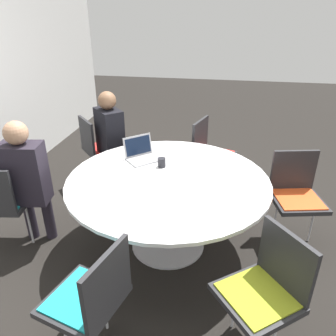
{
  "coord_description": "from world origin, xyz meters",
  "views": [
    {
      "loc": [
        -2.45,
        -0.44,
        2.06
      ],
      "look_at": [
        0.0,
        0.0,
        0.82
      ],
      "focal_mm": 35.0,
      "sensor_mm": 36.0,
      "label": 1
    }
  ],
  "objects_px": {
    "laptop": "(141,154)",
    "chair_4": "(296,191)",
    "coffee_cup": "(162,162)",
    "chair_0": "(98,145)",
    "person_1": "(26,176)",
    "person_0": "(111,135)",
    "chair_2": "(92,295)",
    "chair_3": "(266,286)",
    "chair_5": "(210,150)"
  },
  "relations": [
    {
      "from": "person_1",
      "to": "laptop",
      "type": "xyz_separation_m",
      "value": [
        0.53,
        -0.91,
        0.05
      ]
    },
    {
      "from": "chair_0",
      "to": "chair_3",
      "type": "relative_size",
      "value": 1.0
    },
    {
      "from": "chair_5",
      "to": "person_1",
      "type": "relative_size",
      "value": 0.71
    },
    {
      "from": "chair_0",
      "to": "person_1",
      "type": "xyz_separation_m",
      "value": [
        -1.22,
        0.18,
        0.19
      ]
    },
    {
      "from": "chair_0",
      "to": "person_1",
      "type": "distance_m",
      "value": 1.25
    },
    {
      "from": "chair_3",
      "to": "chair_5",
      "type": "height_order",
      "value": "same"
    },
    {
      "from": "chair_2",
      "to": "chair_3",
      "type": "distance_m",
      "value": 1.05
    },
    {
      "from": "chair_5",
      "to": "person_0",
      "type": "xyz_separation_m",
      "value": [
        -0.22,
        1.13,
        0.19
      ]
    },
    {
      "from": "chair_2",
      "to": "coffee_cup",
      "type": "relative_size",
      "value": 10.08
    },
    {
      "from": "chair_4",
      "to": "chair_5",
      "type": "xyz_separation_m",
      "value": [
        0.83,
        0.85,
        0.0
      ]
    },
    {
      "from": "chair_0",
      "to": "person_0",
      "type": "xyz_separation_m",
      "value": [
        -0.12,
        -0.22,
        0.19
      ]
    },
    {
      "from": "chair_3",
      "to": "chair_5",
      "type": "xyz_separation_m",
      "value": [
        2.05,
        0.47,
        0.0
      ]
    },
    {
      "from": "chair_5",
      "to": "laptop",
      "type": "distance_m",
      "value": 1.04
    },
    {
      "from": "chair_2",
      "to": "coffee_cup",
      "type": "height_order",
      "value": "chair_2"
    },
    {
      "from": "chair_5",
      "to": "person_1",
      "type": "distance_m",
      "value": 2.03
    },
    {
      "from": "chair_3",
      "to": "chair_4",
      "type": "bearing_deg",
      "value": -54.05
    },
    {
      "from": "person_0",
      "to": "coffee_cup",
      "type": "relative_size",
      "value": 14.1
    },
    {
      "from": "laptop",
      "to": "chair_3",
      "type": "bearing_deg",
      "value": -91.53
    },
    {
      "from": "chair_0",
      "to": "chair_3",
      "type": "bearing_deg",
      "value": 0.49
    },
    {
      "from": "chair_2",
      "to": "chair_3",
      "type": "relative_size",
      "value": 1.0
    },
    {
      "from": "chair_0",
      "to": "chair_2",
      "type": "distance_m",
      "value": 2.35
    },
    {
      "from": "chair_5",
      "to": "person_0",
      "type": "bearing_deg",
      "value": -61.15
    },
    {
      "from": "chair_5",
      "to": "coffee_cup",
      "type": "xyz_separation_m",
      "value": [
        -0.93,
        0.39,
        0.23
      ]
    },
    {
      "from": "chair_3",
      "to": "chair_4",
      "type": "relative_size",
      "value": 1.0
    },
    {
      "from": "chair_5",
      "to": "chair_2",
      "type": "bearing_deg",
      "value": 4.42
    },
    {
      "from": "coffee_cup",
      "to": "laptop",
      "type": "bearing_deg",
      "value": 58.59
    },
    {
      "from": "person_0",
      "to": "coffee_cup",
      "type": "xyz_separation_m",
      "value": [
        -0.71,
        -0.73,
        0.04
      ]
    },
    {
      "from": "chair_0",
      "to": "chair_5",
      "type": "relative_size",
      "value": 1.0
    },
    {
      "from": "chair_0",
      "to": "coffee_cup",
      "type": "relative_size",
      "value": 10.08
    },
    {
      "from": "chair_3",
      "to": "chair_0",
      "type": "bearing_deg",
      "value": 5.91
    },
    {
      "from": "chair_2",
      "to": "laptop",
      "type": "distance_m",
      "value": 1.54
    },
    {
      "from": "chair_3",
      "to": "person_0",
      "type": "height_order",
      "value": "person_0"
    },
    {
      "from": "chair_4",
      "to": "coffee_cup",
      "type": "bearing_deg",
      "value": -7.59
    },
    {
      "from": "chair_0",
      "to": "chair_3",
      "type": "height_order",
      "value": "same"
    },
    {
      "from": "chair_4",
      "to": "chair_5",
      "type": "distance_m",
      "value": 1.18
    },
    {
      "from": "chair_2",
      "to": "laptop",
      "type": "xyz_separation_m",
      "value": [
        1.52,
        0.08,
        0.24
      ]
    },
    {
      "from": "chair_3",
      "to": "coffee_cup",
      "type": "xyz_separation_m",
      "value": [
        1.12,
        0.87,
        0.23
      ]
    },
    {
      "from": "chair_3",
      "to": "person_0",
      "type": "distance_m",
      "value": 2.44
    },
    {
      "from": "laptop",
      "to": "coffee_cup",
      "type": "height_order",
      "value": "laptop"
    },
    {
      "from": "person_0",
      "to": "laptop",
      "type": "bearing_deg",
      "value": -1.17
    },
    {
      "from": "person_0",
      "to": "laptop",
      "type": "xyz_separation_m",
      "value": [
        -0.57,
        -0.5,
        0.05
      ]
    },
    {
      "from": "chair_4",
      "to": "person_0",
      "type": "xyz_separation_m",
      "value": [
        0.61,
        1.97,
        0.19
      ]
    },
    {
      "from": "laptop",
      "to": "chair_4",
      "type": "bearing_deg",
      "value": -43.86
    },
    {
      "from": "person_0",
      "to": "chair_2",
      "type": "bearing_deg",
      "value": -27.01
    },
    {
      "from": "chair_3",
      "to": "coffee_cup",
      "type": "distance_m",
      "value": 1.44
    },
    {
      "from": "chair_2",
      "to": "chair_4",
      "type": "relative_size",
      "value": 1.0
    },
    {
      "from": "chair_3",
      "to": "coffee_cup",
      "type": "height_order",
      "value": "chair_3"
    },
    {
      "from": "chair_2",
      "to": "person_0",
      "type": "distance_m",
      "value": 2.18
    },
    {
      "from": "chair_4",
      "to": "coffee_cup",
      "type": "xyz_separation_m",
      "value": [
        -0.11,
        1.24,
        0.23
      ]
    },
    {
      "from": "person_0",
      "to": "coffee_cup",
      "type": "height_order",
      "value": "person_0"
    }
  ]
}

